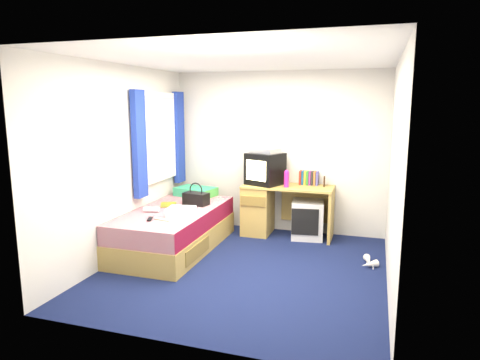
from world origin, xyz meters
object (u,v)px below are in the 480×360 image
(remote_control, at_px, (150,219))
(pillow, at_px, (196,192))
(pink_water_bottle, at_px, (286,180))
(handbag, at_px, (196,198))
(bed, at_px, (175,229))
(storage_cube, at_px, (307,219))
(vcr, at_px, (265,151))
(aerosol_can, at_px, (278,178))
(magazine, at_px, (169,205))
(picture_frame, at_px, (324,181))
(water_bottle, at_px, (151,209))
(crt_tv, at_px, (265,169))
(colour_swatch_fan, at_px, (163,220))
(white_heels, at_px, (369,262))
(desk, at_px, (269,207))
(towel, at_px, (181,212))

(remote_control, bearing_deg, pillow, 70.37)
(pink_water_bottle, height_order, handbag, pink_water_bottle)
(bed, bearing_deg, storage_cube, 32.03)
(bed, xyz_separation_m, pink_water_bottle, (1.32, 0.91, 0.59))
(vcr, distance_m, aerosol_can, 0.45)
(magazine, bearing_deg, pink_water_bottle, 25.43)
(picture_frame, xyz_separation_m, water_bottle, (-2.04, -1.37, -0.24))
(picture_frame, height_order, remote_control, picture_frame)
(crt_tv, bearing_deg, pillow, -149.16)
(aerosol_can, relative_size, water_bottle, 0.89)
(handbag, xyz_separation_m, water_bottle, (-0.39, -0.55, -0.06))
(crt_tv, xyz_separation_m, colour_swatch_fan, (-0.87, -1.55, -0.43))
(vcr, relative_size, white_heels, 1.08)
(vcr, xyz_separation_m, pink_water_bottle, (0.34, -0.12, -0.39))
(white_heels, bearing_deg, aerosol_can, 145.22)
(crt_tv, bearing_deg, water_bottle, -111.13)
(crt_tv, height_order, aerosol_can, crt_tv)
(water_bottle, relative_size, white_heels, 0.56)
(white_heels, bearing_deg, picture_frame, 123.86)
(pillow, distance_m, remote_control, 1.43)
(pillow, xyz_separation_m, handbag, (0.24, -0.54, 0.03))
(pillow, bearing_deg, colour_swatch_fan, -82.80)
(colour_swatch_fan, bearing_deg, vcr, 60.67)
(pink_water_bottle, bearing_deg, magazine, -154.57)
(crt_tv, bearing_deg, magazine, -121.73)
(pink_water_bottle, height_order, remote_control, pink_water_bottle)
(water_bottle, distance_m, white_heels, 2.79)
(desk, height_order, aerosol_can, aerosol_can)
(bed, distance_m, picture_frame, 2.23)
(storage_cube, relative_size, crt_tv, 0.93)
(crt_tv, height_order, remote_control, crt_tv)
(desk, distance_m, colour_swatch_fan, 1.82)
(magazine, bearing_deg, desk, 34.13)
(aerosol_can, relative_size, magazine, 0.64)
(desk, relative_size, pink_water_bottle, 5.89)
(handbag, bearing_deg, colour_swatch_fan, -85.09)
(crt_tv, bearing_deg, white_heels, -7.59)
(magazine, bearing_deg, picture_frame, 25.47)
(aerosol_can, height_order, colour_swatch_fan, aerosol_can)
(bed, bearing_deg, remote_control, -95.49)
(vcr, xyz_separation_m, colour_swatch_fan, (-0.87, -1.55, -0.70))
(towel, bearing_deg, magazine, 131.32)
(picture_frame, xyz_separation_m, pink_water_bottle, (-0.50, -0.24, 0.04))
(handbag, bearing_deg, magazine, -149.46)
(storage_cube, distance_m, remote_control, 2.30)
(crt_tv, bearing_deg, handbag, -116.53)
(bed, height_order, aerosol_can, aerosol_can)
(pillow, height_order, aerosol_can, aerosol_can)
(crt_tv, relative_size, aerosol_can, 3.30)
(crt_tv, bearing_deg, colour_swatch_fan, -96.87)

